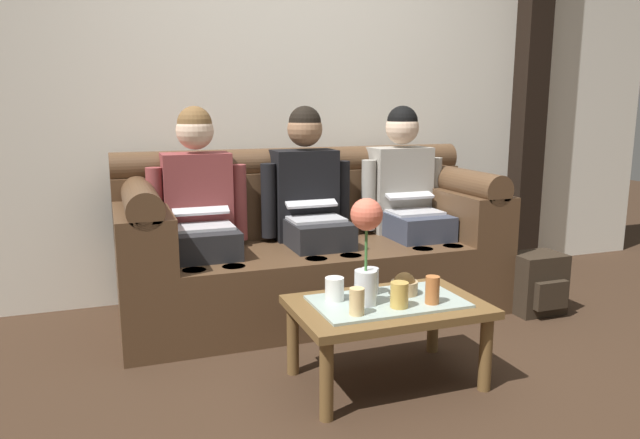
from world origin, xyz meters
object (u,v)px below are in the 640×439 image
(cup_far_center, at_px, (334,289))
(backpack_right, at_px, (537,284))
(flower_vase, at_px, (366,241))
(person_right, at_px, (407,197))
(person_left, at_px, (200,209))
(cup_near_left, at_px, (399,295))
(couch, at_px, (310,249))
(coffee_table, at_px, (387,313))
(person_middle, at_px, (310,202))
(cup_far_left, at_px, (432,290))
(cup_far_right, at_px, (370,281))
(cup_near_right, at_px, (357,301))
(snack_bowl, at_px, (404,285))

(cup_far_center, distance_m, backpack_right, 1.55)
(flower_vase, relative_size, cup_far_center, 4.50)
(flower_vase, bearing_deg, person_right, 54.14)
(person_right, relative_size, flower_vase, 2.64)
(person_left, distance_m, cup_near_left, 1.33)
(couch, distance_m, coffee_table, 1.04)
(person_left, bearing_deg, flower_vase, -63.10)
(person_right, height_order, cup_far_center, person_right)
(coffee_table, xyz_separation_m, cup_far_center, (-0.22, 0.08, 0.11))
(person_middle, relative_size, flower_vase, 2.64)
(couch, height_order, cup_far_left, couch)
(cup_far_left, distance_m, cup_far_right, 0.29)
(cup_near_right, relative_size, cup_far_left, 0.93)
(person_left, distance_m, cup_near_right, 1.26)
(backpack_right, bearing_deg, cup_far_right, -162.73)
(person_left, xyz_separation_m, cup_far_right, (0.61, -0.92, -0.22))
(couch, distance_m, person_middle, 0.29)
(cup_near_left, distance_m, cup_far_center, 0.29)
(person_middle, distance_m, cup_near_left, 1.16)
(person_left, relative_size, flower_vase, 2.64)
(person_middle, height_order, cup_far_right, person_middle)
(person_middle, distance_m, person_right, 0.65)
(person_middle, relative_size, cup_far_right, 10.30)
(person_middle, xyz_separation_m, cup_far_center, (-0.22, -0.96, -0.22))
(cup_far_center, relative_size, cup_far_right, 0.87)
(coffee_table, xyz_separation_m, cup_near_left, (0.01, -0.10, 0.11))
(couch, distance_m, person_right, 0.71)
(snack_bowl, xyz_separation_m, cup_far_center, (-0.33, 0.02, 0.01))
(snack_bowl, distance_m, cup_near_left, 0.19)
(flower_vase, relative_size, backpack_right, 1.29)
(cup_far_center, bearing_deg, person_right, 47.88)
(couch, distance_m, cup_far_right, 0.93)
(coffee_table, xyz_separation_m, backpack_right, (1.25, 0.51, -0.15))
(person_middle, relative_size, snack_bowl, 10.07)
(cup_near_right, bearing_deg, cup_near_left, 5.61)
(cup_near_left, relative_size, cup_far_left, 0.90)
(person_middle, distance_m, backpack_right, 1.44)
(cup_near_right, bearing_deg, cup_far_center, 96.00)
(cup_far_center, relative_size, cup_far_left, 0.85)
(flower_vase, xyz_separation_m, cup_near_right, (-0.09, -0.10, -0.22))
(cup_near_left, relative_size, cup_far_center, 1.06)
(couch, xyz_separation_m, cup_near_right, (-0.20, -1.16, 0.07))
(cup_far_left, bearing_deg, backpack_right, 29.53)
(person_middle, distance_m, snack_bowl, 1.02)
(person_left, relative_size, cup_near_right, 10.91)
(flower_vase, xyz_separation_m, cup_far_left, (0.28, -0.09, -0.22))
(person_middle, xyz_separation_m, cup_near_left, (0.01, -1.14, -0.22))
(coffee_table, xyz_separation_m, cup_near_right, (-0.20, -0.12, 0.12))
(snack_bowl, relative_size, cup_near_right, 1.08)
(snack_bowl, distance_m, cup_near_right, 0.36)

